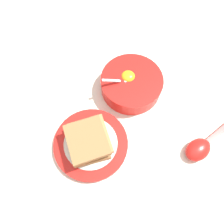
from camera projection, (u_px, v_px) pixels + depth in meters
ground_plane at (176, 145)px, 0.58m from camera, size 3.00×3.00×0.00m
egg_bowl at (131, 84)px, 0.62m from camera, size 0.18×0.18×0.08m
toast_plate at (91, 144)px, 0.57m from camera, size 0.19×0.19×0.02m
toast_sandwich at (88, 140)px, 0.54m from camera, size 0.15×0.14×0.05m
soup_spoon at (201, 148)px, 0.56m from camera, size 0.16×0.12×0.03m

